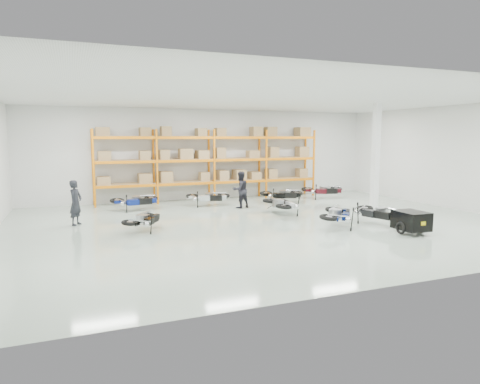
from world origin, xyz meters
name	(u,v)px	position (x,y,z in m)	size (l,w,h in m)	color
room	(266,162)	(0.00, 0.00, 2.25)	(18.00, 18.00, 18.00)	#A6B9AA
pallet_rack	(212,155)	(0.00, 6.45, 2.26)	(11.28, 0.98, 3.62)	orange
structural_column	(376,158)	(5.20, 0.50, 2.25)	(0.25, 0.25, 4.50)	white
moto_blue_centre	(338,211)	(2.07, -1.51, 0.57)	(0.83, 1.86, 1.14)	#061243
moto_silver_left	(282,201)	(1.34, 1.38, 0.56)	(0.81, 1.83, 1.12)	silver
moto_black_far_left	(144,217)	(-4.32, 0.36, 0.49)	(0.71, 1.60, 0.98)	black
moto_touring_right	(379,209)	(3.69, -1.64, 0.56)	(0.81, 1.83, 1.12)	black
trailer	(411,221)	(3.69, -3.24, 0.42)	(0.92, 1.73, 0.73)	black
moto_back_a	(136,198)	(-4.02, 4.60, 0.54)	(0.79, 1.77, 1.08)	navy
moto_back_b	(208,195)	(-0.77, 4.61, 0.53)	(0.77, 1.73, 1.06)	#AAB0B4
moto_back_c	(282,192)	(2.76, 4.14, 0.54)	(0.79, 1.77, 1.08)	black
moto_back_d	(323,188)	(5.42, 4.75, 0.56)	(0.81, 1.83, 1.12)	#3F0C13
person_left	(76,203)	(-6.42, 2.25, 0.81)	(0.59, 0.39, 1.61)	#22232A
person_back	(240,190)	(0.40, 3.56, 0.82)	(0.79, 0.62, 1.63)	black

